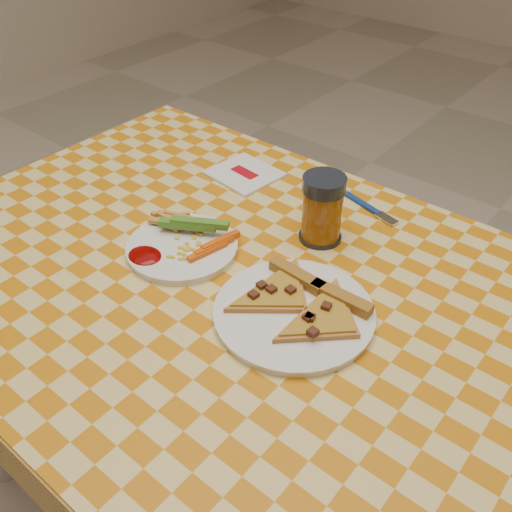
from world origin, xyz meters
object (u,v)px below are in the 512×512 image
object	(u,v)px
table	(237,308)
drink_glass	(322,209)
plate_left	(182,248)
plate_right	(294,314)

from	to	relation	value
table	drink_glass	size ratio (longest dim) A/B	9.60
drink_glass	plate_left	bearing A→B (deg)	-131.46
plate_left	drink_glass	distance (m)	0.27
plate_right	drink_glass	xyz separation A→B (m)	(-0.09, 0.21, 0.06)
plate_right	drink_glass	bearing A→B (deg)	113.59
plate_left	plate_right	distance (m)	0.27
table	plate_left	world-z (taller)	plate_left
drink_glass	table	bearing A→B (deg)	-103.45
drink_glass	plate_right	bearing A→B (deg)	-66.41
plate_left	drink_glass	world-z (taller)	drink_glass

